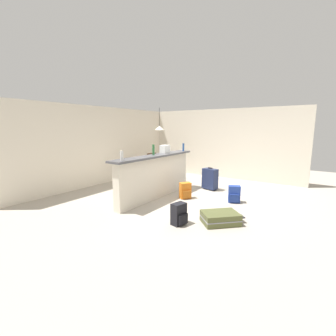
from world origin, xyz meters
The scene contains 18 objects.
ground_plane centered at (0.00, 0.00, -0.03)m, with size 13.00×13.00×0.05m, color #ADA393.
wall_back centered at (0.00, 3.05, 1.25)m, with size 6.60×0.10×2.50m, color silver.
wall_right centered at (3.05, 0.30, 1.25)m, with size 0.10×6.00×2.50m, color silver.
partition_half_wall centered at (-0.45, 0.57, 0.55)m, with size 2.80×0.20×1.09m, color silver.
bar_countertop centered at (-0.45, 0.57, 1.12)m, with size 2.96×0.40×0.05m, color #4C4C51.
bottle_white centered at (-1.73, 0.49, 1.25)m, with size 0.07×0.07×0.22m, color silver.
bottle_green centered at (-0.47, 0.62, 1.27)m, with size 0.06×0.06×0.27m, color #2D6B38.
bottle_blue centered at (0.79, 0.48, 1.26)m, with size 0.06×0.06×0.24m, color #284C89.
grocery_bag centered at (0.05, 0.63, 1.25)m, with size 0.26×0.18×0.22m, color silver.
dining_table centered at (1.38, 1.74, 0.65)m, with size 1.10×0.80×0.74m.
dining_chair_near_partition centered at (1.33, 1.15, 0.52)m, with size 0.44×0.44×0.93m.
dining_chair_far_side centered at (1.41, 2.24, 0.52)m, with size 0.48×0.48×0.93m.
pendant_lamp centered at (1.40, 1.80, 1.82)m, with size 0.34×0.34×0.79m.
suitcase_flat_olive centered at (-1.10, -1.49, 0.11)m, with size 0.84×0.84×0.22m.
backpack_black centered at (-1.60, -0.86, 0.20)m, with size 0.31×0.29×0.42m.
backpack_orange centered at (-0.07, -0.11, 0.20)m, with size 0.34×0.34×0.42m.
suitcase_upright_navy centered at (1.13, -0.26, 0.33)m, with size 0.34×0.48×0.67m.
backpack_blue centered at (0.33, -1.28, 0.20)m, with size 0.31×0.33×0.42m.
Camera 1 is at (-5.24, -3.10, 1.84)m, focal length 25.13 mm.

